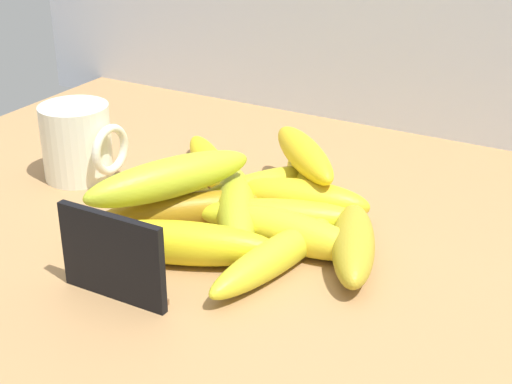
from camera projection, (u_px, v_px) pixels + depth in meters
counter_top at (282, 261)px, 78.38cm from camera, size 110.00×76.00×3.00cm
chalkboard_sign at (113, 260)px, 68.02cm from camera, size 11.00×1.80×8.40cm
coffee_mug at (78, 142)px, 91.93cm from camera, size 9.81×8.31×9.11cm
banana_0 at (261, 188)px, 86.33cm from camera, size 11.74×16.81×3.82cm
banana_1 at (282, 217)px, 79.85cm from camera, size 17.64×10.47×3.84cm
banana_2 at (183, 210)px, 81.35cm from camera, size 15.44×15.34×3.77cm
banana_3 at (290, 235)px, 76.07cm from camera, size 16.23×4.28×4.09cm
banana_4 at (180, 243)px, 74.28cm from camera, size 19.74×11.01×4.36cm
banana_5 at (210, 165)px, 92.91cm from camera, size 15.32×15.05×3.44cm
banana_6 at (185, 188)px, 87.08cm from camera, size 15.54×10.15×3.24cm
banana_7 at (276, 256)px, 72.92cm from camera, size 6.74×18.80×3.47cm
banana_8 at (353, 244)px, 74.26cm from camera, size 9.69×15.77×4.18cm
banana_9 at (236, 208)px, 81.37cm from camera, size 13.96×18.73×4.18cm
banana_10 at (301, 199)px, 83.10cm from camera, size 15.68×7.42×4.39cm
banana_11 at (310, 190)px, 86.35cm from camera, size 14.58×16.87×3.52cm
banana_12 at (169, 178)px, 79.14cm from camera, size 12.29×18.93×4.22cm
banana_13 at (304, 154)px, 86.34cm from camera, size 13.75×13.59×3.70cm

